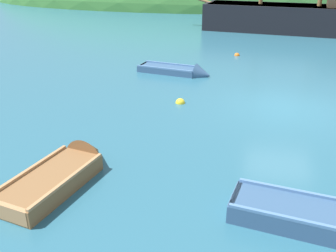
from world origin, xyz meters
name	(u,v)px	position (x,y,z in m)	size (l,w,h in m)	color
ground_plane	(285,108)	(0.00, 0.00, 0.00)	(120.00, 120.00, 0.00)	#285B70
shore_hill	(190,1)	(-8.06, 35.77, 0.00)	(50.50, 23.17, 12.46)	#387033
sailing_ship	(292,22)	(1.87, 16.04, 0.74)	(15.00, 5.23, 11.80)	black
rowboat_near_dock	(179,72)	(-4.45, 3.70, 0.08)	(3.60, 1.70, 0.96)	#335175
rowboat_center	(64,174)	(-5.80, -6.04, 0.14)	(1.92, 3.50, 1.13)	brown
rowboat_outer_right	(332,224)	(0.26, -6.92, 0.15)	(3.80, 1.78, 1.05)	#335175
buoy_orange	(237,56)	(-1.86, 7.88, 0.00)	(0.30, 0.30, 0.30)	orange
buoy_yellow	(180,103)	(-3.82, -0.19, 0.00)	(0.36, 0.36, 0.36)	yellow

